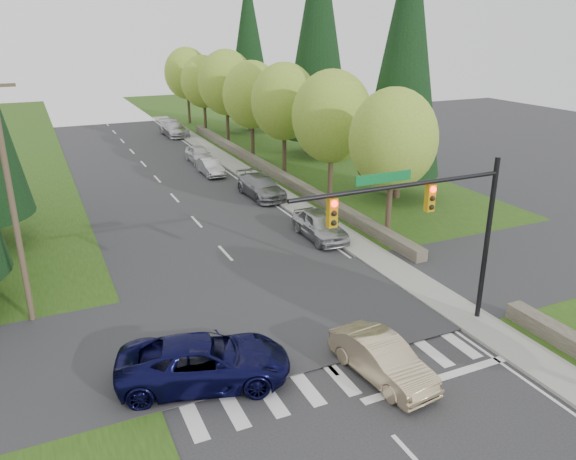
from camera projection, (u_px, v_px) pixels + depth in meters
ground at (395, 437)px, 16.55m from camera, size 120.00×120.00×0.00m
grass_east at (384, 199)px, 38.66m from camera, size 14.00×110.00×0.06m
cross_street at (283, 316)px, 23.36m from camera, size 120.00×8.00×0.10m
sidewalk_east at (291, 202)px, 37.97m from camera, size 1.80×80.00×0.13m
curb_east at (280, 204)px, 37.63m from camera, size 0.20×80.00×0.13m
stone_wall_north at (269, 169)px, 45.35m from camera, size 0.70×40.00×0.70m
traffic_signal at (432, 214)px, 20.36m from camera, size 8.70×0.37×6.80m
utility_pole at (12, 201)px, 21.26m from camera, size 1.60×0.24×10.00m
decid_tree_0 at (393, 139)px, 30.13m from camera, size 4.80×4.80×8.37m
decid_tree_1 at (332, 117)px, 36.06m from camera, size 5.20×5.20×8.80m
decid_tree_2 at (284, 102)px, 41.90m from camera, size 5.00×5.00×8.82m
decid_tree_3 at (252, 95)px, 47.99m from camera, size 5.00×5.00×8.55m
decid_tree_4 at (226, 83)px, 53.85m from camera, size 5.40×5.40×9.18m
decid_tree_5 at (203, 82)px, 59.92m from camera, size 4.80×4.80×8.30m
decid_tree_6 at (187, 73)px, 65.81m from camera, size 5.20×5.20×8.86m
conifer_e_a at (406, 51)px, 35.66m from camera, size 5.44×5.44×17.80m
conifer_e_b at (318, 31)px, 47.63m from camera, size 6.12×6.12×19.80m
conifer_e_c at (249, 44)px, 59.68m from camera, size 5.10×5.10×16.80m
sedan_champagne at (382, 359)px, 19.14m from camera, size 2.01×4.49×1.43m
suv_navy at (204, 361)px, 18.85m from camera, size 6.30×4.16×1.61m
parked_car_a at (320, 225)px, 31.60m from camera, size 1.95×4.62×1.56m
parked_car_b at (261, 186)px, 39.11m from camera, size 2.23×5.20×1.49m
parked_car_c at (211, 167)px, 44.81m from camera, size 1.36×3.86×1.27m
parked_car_d at (199, 154)px, 48.78m from camera, size 1.71×4.25×1.45m
parked_car_e at (174, 128)px, 60.23m from camera, size 2.44×5.54×1.58m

